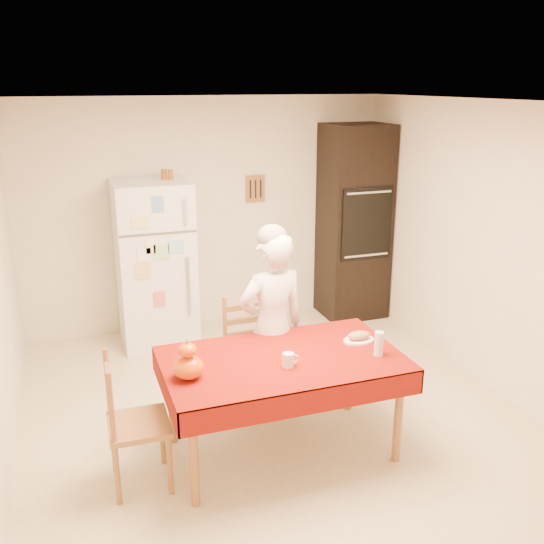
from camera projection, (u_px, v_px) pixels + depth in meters
name	position (u px, v px, depth m)	size (l,w,h in m)	color
floor	(276.00, 417.00, 4.98)	(4.50, 4.50, 0.00)	tan
room_shell	(276.00, 225.00, 4.50)	(4.02, 4.52, 2.51)	beige
refrigerator	(155.00, 264.00, 6.21)	(0.75, 0.74, 1.70)	white
oven_cabinet	(354.00, 223.00, 6.90)	(0.70, 0.62, 2.20)	black
dining_table	(282.00, 366.00, 4.33)	(1.70, 1.00, 0.76)	brown
chair_far	(250.00, 348.00, 5.06)	(0.43, 0.41, 0.95)	brown
chair_left	(128.00, 419.00, 4.00)	(0.41, 0.43, 0.95)	brown
seated_woman	(272.00, 328.00, 4.78)	(0.57, 0.37, 1.56)	silver
coffee_mug	(288.00, 360.00, 4.15)	(0.08, 0.08, 0.10)	silver
pumpkin_lower	(188.00, 367.00, 3.99)	(0.21, 0.21, 0.16)	#DA3905
pumpkin_upper	(187.00, 350.00, 3.95)	(0.12, 0.12, 0.09)	#CE3604
wine_glass	(379.00, 344.00, 4.32)	(0.07, 0.07, 0.18)	silver
bread_plate	(359.00, 340.00, 4.57)	(0.24, 0.24, 0.02)	white
bread_loaf	(359.00, 335.00, 4.56)	(0.18, 0.10, 0.06)	tan
spice_jar_left	(164.00, 175.00, 6.03)	(0.05, 0.05, 0.10)	brown
spice_jar_mid	(165.00, 175.00, 6.04)	(0.05, 0.05, 0.10)	brown
spice_jar_right	(171.00, 174.00, 6.05)	(0.05, 0.05, 0.10)	#8E5319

